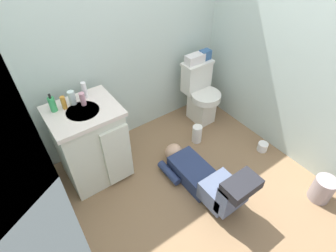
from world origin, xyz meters
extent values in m
cube|color=#856647|center=(0.00, 0.00, -0.02)|extent=(2.75, 3.18, 0.04)
cube|color=#B5C7BE|center=(0.00, 1.13, 1.20)|extent=(2.41, 0.08, 2.40)
cube|color=#B5C7BE|center=(-1.17, 0.00, 1.20)|extent=(0.08, 2.18, 2.40)
cube|color=#B5C7BE|center=(1.17, 0.00, 1.20)|extent=(0.08, 2.18, 2.40)
cube|color=silver|center=(0.76, 0.76, 0.19)|extent=(0.22, 0.30, 0.38)
cylinder|color=silver|center=(0.76, 0.70, 0.38)|extent=(0.35, 0.35, 0.08)
cube|color=silver|center=(0.76, 0.89, 0.55)|extent=(0.34, 0.17, 0.34)
cube|color=silver|center=(0.76, 0.89, 0.73)|extent=(0.36, 0.19, 0.03)
cube|color=silver|center=(-0.67, 0.73, 0.39)|extent=(0.56, 0.48, 0.78)
cube|color=silver|center=(-0.67, 0.73, 0.80)|extent=(0.60, 0.52, 0.04)
cylinder|color=silver|center=(-0.67, 0.71, 0.79)|extent=(0.28, 0.28, 0.05)
cube|color=silver|center=(-0.52, 0.47, 0.37)|extent=(0.26, 0.03, 0.66)
cylinder|color=silver|center=(-0.67, 0.87, 0.87)|extent=(0.02, 0.02, 0.10)
cube|color=navy|center=(0.08, 0.08, 0.09)|extent=(0.29, 0.52, 0.17)
sphere|color=tan|center=(0.08, 0.41, 0.10)|extent=(0.19, 0.19, 0.19)
cube|color=#4E5871|center=(0.08, -0.28, 0.18)|extent=(0.31, 0.28, 0.20)
cube|color=#4E5871|center=(0.08, -0.42, 0.30)|extent=(0.31, 0.12, 0.32)
cube|color=black|center=(0.08, -0.46, 0.47)|extent=(0.31, 0.19, 0.09)
cylinder|color=navy|center=(-0.11, 0.24, 0.06)|extent=(0.08, 0.30, 0.08)
cube|color=silver|center=(0.72, 0.89, 0.80)|extent=(0.22, 0.11, 0.10)
cube|color=#33598C|center=(0.87, 0.89, 0.81)|extent=(0.12, 0.09, 0.11)
cylinder|color=#359F58|center=(-0.86, 0.85, 0.89)|extent=(0.06, 0.06, 0.13)
cylinder|color=black|center=(-0.86, 0.85, 0.97)|extent=(0.02, 0.02, 0.04)
cylinder|color=orange|center=(-0.77, 0.83, 0.88)|extent=(0.04, 0.04, 0.12)
cylinder|color=silver|center=(-0.69, 0.85, 0.88)|extent=(0.06, 0.06, 0.13)
cylinder|color=#D191A2|center=(-0.62, 0.78, 0.88)|extent=(0.05, 0.05, 0.12)
cylinder|color=white|center=(-0.57, 0.87, 0.90)|extent=(0.04, 0.04, 0.15)
cylinder|color=gray|center=(0.91, -0.79, 0.13)|extent=(0.19, 0.19, 0.26)
cylinder|color=white|center=(0.46, 0.48, 0.11)|extent=(0.11, 0.11, 0.22)
cylinder|color=white|center=(0.97, -0.07, 0.05)|extent=(0.11, 0.11, 0.10)
camera|label=1|loc=(-1.13, -1.16, 2.23)|focal=28.94mm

